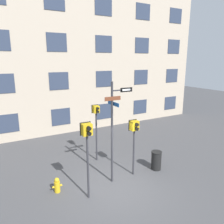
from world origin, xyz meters
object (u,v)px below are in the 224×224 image
(trash_bin, at_px, (156,160))
(pedestrian_signal_across, at_px, (96,118))
(street_sign_pole, at_px, (114,125))
(pedestrian_signal_left, at_px, (87,139))
(fire_hydrant, at_px, (57,185))
(pedestrian_signal_right, at_px, (134,132))

(trash_bin, bearing_deg, pedestrian_signal_across, 132.20)
(street_sign_pole, bearing_deg, pedestrian_signal_across, 84.00)
(street_sign_pole, distance_m, pedestrian_signal_across, 2.25)
(pedestrian_signal_left, xyz_separation_m, fire_hydrant, (-0.96, 0.95, -2.08))
(street_sign_pole, xyz_separation_m, fire_hydrant, (-2.38, 0.38, -2.25))
(pedestrian_signal_across, height_order, trash_bin, pedestrian_signal_across)
(pedestrian_signal_right, relative_size, pedestrian_signal_across, 0.88)
(pedestrian_signal_right, relative_size, trash_bin, 2.86)
(pedestrian_signal_left, relative_size, pedestrian_signal_right, 1.15)
(pedestrian_signal_across, height_order, fire_hydrant, pedestrian_signal_across)
(pedestrian_signal_right, bearing_deg, street_sign_pole, -177.23)
(street_sign_pole, height_order, fire_hydrant, street_sign_pole)
(pedestrian_signal_right, height_order, trash_bin, pedestrian_signal_right)
(pedestrian_signal_left, bearing_deg, fire_hydrant, 135.27)
(street_sign_pole, distance_m, pedestrian_signal_left, 1.54)
(pedestrian_signal_left, height_order, pedestrian_signal_right, pedestrian_signal_left)
(pedestrian_signal_left, height_order, trash_bin, pedestrian_signal_left)
(pedestrian_signal_left, height_order, fire_hydrant, pedestrian_signal_left)
(street_sign_pole, height_order, pedestrian_signal_across, street_sign_pole)
(pedestrian_signal_right, bearing_deg, trash_bin, -5.84)
(pedestrian_signal_left, bearing_deg, trash_bin, 7.52)
(pedestrian_signal_left, relative_size, pedestrian_signal_across, 1.01)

